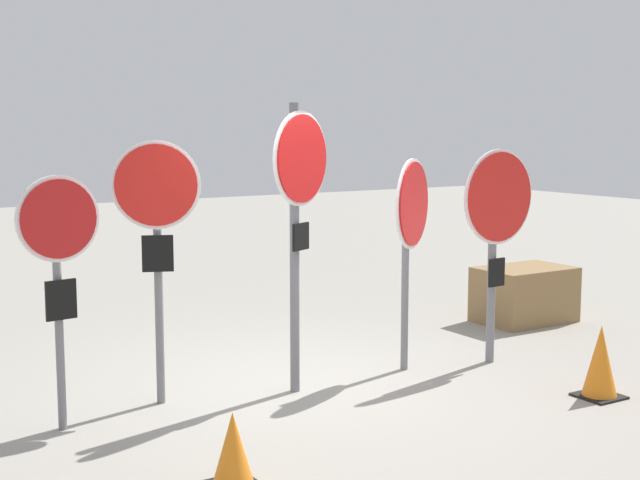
% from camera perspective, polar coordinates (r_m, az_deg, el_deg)
% --- Properties ---
extents(ground_plane, '(40.00, 40.00, 0.00)m').
position_cam_1_polar(ground_plane, '(8.28, -1.46, -9.44)').
color(ground_plane, gray).
extents(stop_sign_0, '(0.67, 0.16, 2.02)m').
position_cam_1_polar(stop_sign_0, '(7.12, -16.39, -0.61)').
color(stop_sign_0, slate).
rests_on(stop_sign_0, ground).
extents(stop_sign_1, '(0.70, 0.31, 2.27)m').
position_cam_1_polar(stop_sign_1, '(7.60, -10.40, 1.51)').
color(stop_sign_1, slate).
rests_on(stop_sign_1, ground).
extents(stop_sign_2, '(0.75, 0.40, 2.59)m').
position_cam_1_polar(stop_sign_2, '(7.83, -1.36, 2.91)').
color(stop_sign_2, slate).
rests_on(stop_sign_2, ground).
extents(stop_sign_3, '(0.74, 0.50, 2.08)m').
position_cam_1_polar(stop_sign_3, '(8.62, 5.85, 1.30)').
color(stop_sign_3, slate).
rests_on(stop_sign_3, ground).
extents(stop_sign_4, '(0.95, 0.17, 2.16)m').
position_cam_1_polar(stop_sign_4, '(9.00, 11.28, 1.46)').
color(stop_sign_4, slate).
rests_on(stop_sign_4, ground).
extents(traffic_cone_0, '(0.34, 0.34, 0.52)m').
position_cam_1_polar(traffic_cone_0, '(6.09, -5.60, -13.24)').
color(traffic_cone_0, black).
rests_on(traffic_cone_0, ground).
extents(traffic_cone_1, '(0.37, 0.37, 0.65)m').
position_cam_1_polar(traffic_cone_1, '(8.30, 17.51, -7.45)').
color(traffic_cone_1, black).
rests_on(traffic_cone_1, ground).
extents(storage_crate, '(1.14, 0.77, 0.67)m').
position_cam_1_polar(storage_crate, '(11.19, 12.95, -3.42)').
color(storage_crate, olive).
rests_on(storage_crate, ground).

